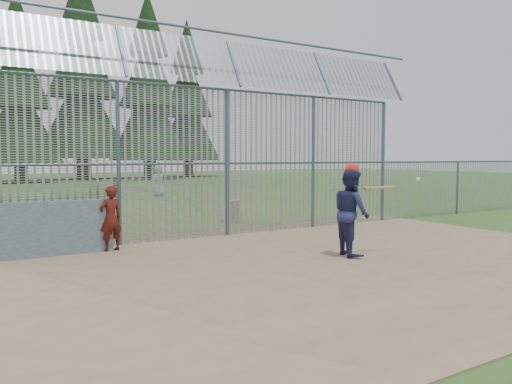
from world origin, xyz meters
TOP-DOWN VIEW (x-y plane):
  - ground at (0.00, 0.00)m, footprint 120.00×120.00m
  - dirt_infield at (0.00, -0.50)m, footprint 14.00×10.00m
  - dugout_wall at (-4.60, 2.90)m, footprint 2.50×0.12m
  - batter at (0.92, -0.46)m, footprint 0.96×1.09m
  - onlooker at (-3.40, 2.86)m, footprint 0.62×0.48m
  - bg_kid_standing at (3.30, 17.37)m, footprint 1.00×0.86m
  - bg_kid_seated at (1.06, 17.93)m, footprint 0.62×0.60m
  - batting_gear at (1.04, -0.48)m, footprint 1.86×0.59m
  - trash_can at (1.47, 5.92)m, footprint 0.56×0.56m
  - backstop_fence at (1.81, 3.43)m, footprint 20.09×0.81m
  - conifer_row at (1.93, 41.51)m, footprint 38.48×12.26m

SIDE VIEW (x-z plane):
  - ground at x=0.00m, z-range 0.00..0.00m
  - dirt_infield at x=0.00m, z-range 0.00..0.02m
  - trash_can at x=1.47m, z-range -0.03..0.79m
  - bg_kid_seated at x=1.06m, z-range 0.00..1.03m
  - dugout_wall at x=-4.60m, z-range 0.02..1.22m
  - onlooker at x=-3.40m, z-range 0.02..1.52m
  - bg_kid_standing at x=3.30m, z-range 0.00..1.74m
  - batter at x=0.92m, z-range 0.02..1.92m
  - batting_gear at x=1.04m, z-range 1.54..2.14m
  - backstop_fence at x=1.81m, z-range -0.29..5.01m
  - conifer_row at x=1.93m, z-range 0.73..20.93m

